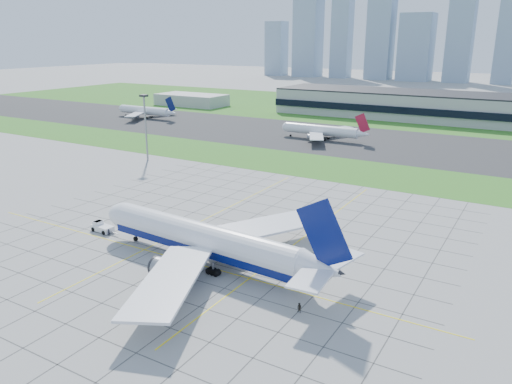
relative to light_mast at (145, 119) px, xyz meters
The scene contains 15 objects.
ground 96.89m from the light_mast, 42.88° to the right, with size 1400.00×1400.00×0.00m, color #9E9F99.
grass_median 76.07m from the light_mast, 19.65° to the left, with size 700.00×35.00×0.04m, color #387722.
asphalt_taxiway 107.52m from the light_mast, 48.81° to the left, with size 700.00×75.00×0.04m, color #383838.
grass_far 203.13m from the light_mast, 69.78° to the left, with size 700.00×145.00×0.04m, color #387722.
apron_markings 90.15m from the light_mast, 37.43° to the right, with size 120.00×130.00×0.03m.
terminal 198.37m from the light_mast, 56.29° to the left, with size 260.00×43.00×15.80m.
service_block 171.09m from the light_mast, 121.83° to the left, with size 50.00×25.00×8.00m, color #B7B7B2.
light_mast is the anchor object (origin of this frame).
city_skyline 461.11m from the light_mast, 82.33° to the left, with size 523.00×32.40×160.00m.
airliner 101.26m from the light_mast, 40.72° to the right, with size 62.53×63.19×19.67m.
pushback_tug 78.38m from the light_mast, 56.02° to the right, with size 8.74×3.39×2.41m.
crew_near 81.21m from the light_mast, 54.33° to the right, with size 0.58×0.38×1.60m, color black.
crew_far 127.00m from the light_mast, 35.77° to the right, with size 0.90×0.70×1.85m, color black.
distant_jet_0 113.39m from the light_mast, 132.89° to the left, with size 42.16×42.66×14.08m.
distant_jet_1 86.08m from the light_mast, 59.97° to the left, with size 41.91×42.66×14.08m.
Camera 1 is at (65.10, -79.02, 45.82)m, focal length 35.00 mm.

